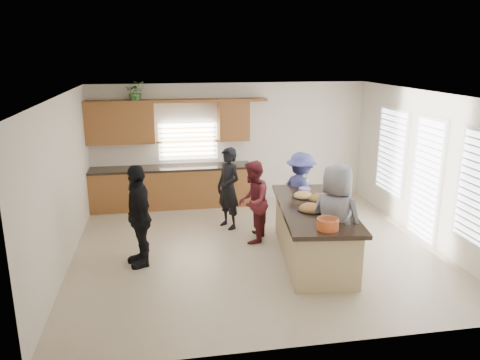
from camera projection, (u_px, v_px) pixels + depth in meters
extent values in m
plane|color=#C0AD8E|center=(255.00, 248.00, 8.59)|extent=(6.50, 6.50, 0.00)
cube|color=silver|center=(230.00, 143.00, 11.07)|extent=(6.50, 0.02, 2.80)
cube|color=silver|center=(309.00, 240.00, 5.37)|extent=(6.50, 0.02, 2.80)
cube|color=silver|center=(63.00, 183.00, 7.69)|extent=(0.02, 6.00, 2.80)
cube|color=silver|center=(426.00, 167.00, 8.75)|extent=(0.02, 6.00, 2.80)
cube|color=white|center=(257.00, 94.00, 7.85)|extent=(6.50, 6.00, 0.02)
cube|color=#98552C|center=(172.00, 188.00, 10.79)|extent=(3.65, 0.62, 0.90)
cube|color=black|center=(171.00, 168.00, 10.67)|extent=(3.70, 0.65, 0.05)
cube|color=#98552C|center=(120.00, 124.00, 10.34)|extent=(1.50, 0.36, 0.90)
cube|color=#98552C|center=(234.00, 121.00, 10.76)|extent=(0.70, 0.36, 0.90)
cube|color=#98552C|center=(177.00, 101.00, 10.42)|extent=(4.05, 0.40, 0.06)
cube|color=brown|center=(188.00, 141.00, 10.85)|extent=(1.35, 0.08, 0.85)
cube|color=white|center=(391.00, 152.00, 9.98)|extent=(0.06, 1.10, 1.75)
cube|color=white|center=(426.00, 180.00, 8.71)|extent=(0.06, 0.85, 2.25)
cube|color=tan|center=(313.00, 234.00, 8.09)|extent=(1.31, 2.61, 0.88)
cube|color=black|center=(314.00, 208.00, 7.96)|extent=(1.48, 2.82, 0.07)
cube|color=black|center=(312.00, 255.00, 8.20)|extent=(1.22, 2.52, 0.08)
cylinder|color=black|center=(311.00, 210.00, 7.73)|extent=(0.45, 0.45, 0.02)
ellipsoid|color=#AA7835|center=(311.00, 209.00, 7.73)|extent=(0.41, 0.41, 0.18)
cylinder|color=black|center=(321.00, 200.00, 8.26)|extent=(0.45, 0.45, 0.02)
ellipsoid|color=#AA7835|center=(321.00, 199.00, 8.26)|extent=(0.41, 0.41, 0.18)
cylinder|color=black|center=(303.00, 197.00, 8.43)|extent=(0.39, 0.39, 0.02)
ellipsoid|color=tan|center=(303.00, 196.00, 8.42)|extent=(0.35, 0.35, 0.16)
cylinder|color=orange|center=(328.00, 224.00, 6.90)|extent=(0.33, 0.33, 0.17)
cylinder|color=beige|center=(328.00, 220.00, 6.89)|extent=(0.27, 0.27, 0.04)
cylinder|color=white|center=(347.00, 222.00, 7.11)|extent=(0.09, 0.09, 0.09)
cylinder|color=#A484C0|center=(305.00, 189.00, 8.84)|extent=(0.22, 0.22, 0.05)
cylinder|color=silver|center=(305.00, 182.00, 9.11)|extent=(0.14, 0.14, 0.17)
imported|color=#38722D|center=(136.00, 92.00, 10.22)|extent=(0.45, 0.40, 0.47)
imported|color=black|center=(228.00, 188.00, 9.41)|extent=(0.65, 0.72, 1.66)
imported|color=maroon|center=(253.00, 202.00, 8.73)|extent=(0.84, 0.93, 1.56)
imported|color=black|center=(139.00, 216.00, 7.74)|extent=(0.70, 1.10, 1.74)
imported|color=#40458B|center=(301.00, 192.00, 9.27)|extent=(0.97, 1.19, 1.60)
imported|color=slate|center=(335.00, 220.00, 7.38)|extent=(1.03, 1.05, 1.83)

